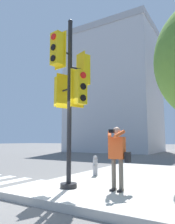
{
  "coord_description": "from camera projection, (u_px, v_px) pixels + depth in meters",
  "views": [
    {
      "loc": [
        4.3,
        -4.11,
        1.42
      ],
      "look_at": [
        1.21,
        0.97,
        2.2
      ],
      "focal_mm": 35.0,
      "sensor_mm": 36.0,
      "label": 1
    }
  ],
  "objects": [
    {
      "name": "ground_plane",
      "position": [
        27.0,
        197.0,
        5.52
      ],
      "size": [
        160.0,
        160.0,
        0.0
      ],
      "primitive_type": "plane",
      "color": "slate"
    },
    {
      "name": "traffic_signal_pole",
      "position": [
        70.0,
        85.0,
        6.13
      ],
      "size": [
        1.28,
        1.29,
        4.77
      ],
      "color": "black",
      "rests_on": "sidewalk_corner"
    },
    {
      "name": "person_photographer",
      "position": [
        117.0,
        152.0,
        5.55
      ],
      "size": [
        0.58,
        0.54,
        1.59
      ],
      "color": "black",
      "rests_on": "sidewalk_corner"
    },
    {
      "name": "fire_hydrant",
      "position": [
        95.0,
        166.0,
        7.8
      ],
      "size": [
        0.17,
        0.23,
        0.71
      ],
      "color": "#99999E",
      "rests_on": "sidewalk_corner"
    },
    {
      "name": "building_left",
      "position": [
        114.0,
        91.0,
        28.65
      ],
      "size": [
        11.02,
        8.22,
        15.81
      ],
      "color": "#BCBCC1",
      "rests_on": "ground_plane"
    }
  ]
}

